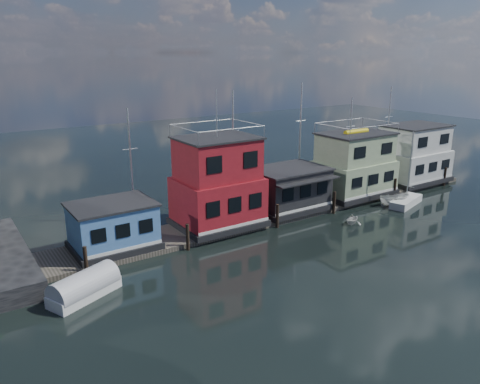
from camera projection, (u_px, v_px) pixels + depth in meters
ground at (389, 252)px, 36.85m from camera, size 160.00×160.00×0.00m
dock at (292, 209)px, 46.36m from camera, size 48.00×5.00×0.40m
houseboat_blue at (113, 226)px, 36.21m from camera, size 6.40×4.90×3.66m
houseboat_red at (218, 184)px, 40.72m from camera, size 7.40×5.90×11.86m
houseboat_dark at (288, 189)px, 45.44m from camera, size 7.40×6.10×4.06m
houseboat_green at (354, 165)px, 49.92m from camera, size 8.40×5.90×7.03m
houseboat_white at (413, 155)px, 55.24m from camera, size 8.40×5.90×6.66m
pilings at (308, 209)px, 43.69m from camera, size 42.28×0.28×2.20m
background_masts at (291, 142)px, 52.14m from camera, size 36.40×0.16×12.00m
tarp_runabout at (84, 287)px, 29.88m from camera, size 4.98×3.49×1.89m
motorboat at (394, 200)px, 47.95m from camera, size 3.45×2.29×1.25m
dinghy_white at (352, 219)px, 42.80m from camera, size 2.23×2.05×0.99m
day_sailer at (406, 201)px, 48.13m from camera, size 5.12×2.93×7.67m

